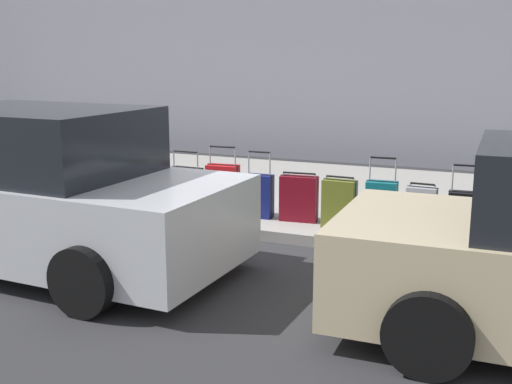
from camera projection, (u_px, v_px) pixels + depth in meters
name	position (u px, v px, depth m)	size (l,w,h in m)	color
ground_plane	(203.00, 234.00, 8.06)	(40.00, 40.00, 0.00)	#28282B
sidewalk_curb	(274.00, 191.00, 10.29)	(18.00, 5.00, 0.14)	gray
suitcase_black_2	(465.00, 215.00, 7.32)	(0.39, 0.22, 0.89)	black
suitcase_silver_3	(421.00, 212.00, 7.43)	(0.35, 0.20, 0.65)	#9EA0A8
suitcase_teal_4	(381.00, 206.00, 7.63)	(0.38, 0.23, 0.93)	#0F606B
suitcase_olive_5	(339.00, 204.00, 7.78)	(0.42, 0.21, 0.66)	#59601E
suitcase_maroon_6	(299.00, 199.00, 8.11)	(0.50, 0.23, 0.65)	maroon
suitcase_navy_7	(259.00, 196.00, 8.30)	(0.37, 0.19, 0.89)	navy
suitcase_red_8	(223.00, 190.00, 8.45)	(0.44, 0.25, 0.94)	red
suitcase_black_9	(186.00, 189.00, 8.66)	(0.45, 0.23, 0.85)	black
suitcase_silver_10	(151.00, 184.00, 8.85)	(0.44, 0.20, 0.71)	#9EA0A8
fire_hydrant	(93.00, 172.00, 9.26)	(0.39, 0.21, 0.81)	red
bollard_post	(43.00, 169.00, 9.42)	(0.17, 0.17, 0.89)	brown
parked_car_silver_1	(36.00, 193.00, 6.78)	(4.55, 2.20, 1.71)	#B2B5BA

